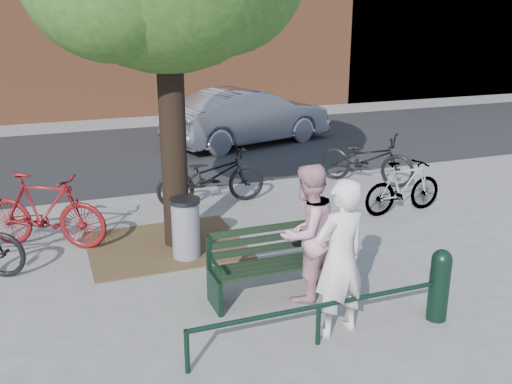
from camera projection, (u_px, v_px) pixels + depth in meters
name	position (u px, v px, depth m)	size (l,w,h in m)	color
ground	(276.00, 296.00, 7.49)	(90.00, 90.00, 0.00)	gray
dirt_pit	(166.00, 245.00, 9.11)	(2.40, 2.00, 0.02)	brown
road	(152.00, 153.00, 15.06)	(40.00, 7.00, 0.01)	black
park_bench	(274.00, 261.00, 7.41)	(1.74, 0.54, 0.97)	black
guard_railing	(319.00, 312.00, 6.30)	(3.06, 0.06, 0.51)	black
person_left	(340.00, 259.00, 6.38)	(0.68, 0.45, 1.87)	silver
person_right	(307.00, 233.00, 7.21)	(0.87, 0.68, 1.79)	#CC8C9C
bollard	(440.00, 283.00, 6.80)	(0.24, 0.24, 0.91)	black
litter_bin	(186.00, 228.00, 8.53)	(0.46, 0.46, 0.94)	gray
bicycle_b	(44.00, 211.00, 8.89)	(0.57, 2.01, 1.21)	#5B0D0F
bicycle_c	(211.00, 176.00, 10.91)	(0.74, 2.13, 1.12)	black
bicycle_d	(403.00, 187.00, 10.46)	(0.47, 1.65, 0.99)	gray
bicycle_e	(366.00, 159.00, 12.26)	(0.73, 2.09, 1.10)	black
parked_car	(248.00, 117.00, 15.81)	(1.66, 4.75, 1.57)	gray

